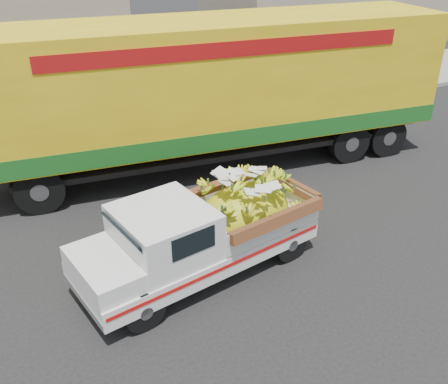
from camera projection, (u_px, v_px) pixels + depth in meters
ground at (276, 243)px, 10.23m from camera, size 100.00×100.00×0.00m
curb at (160, 136)px, 15.15m from camera, size 60.00×0.25×0.15m
sidewalk at (137, 116)px, 16.79m from camera, size 60.00×4.00×0.14m
pickup_truck at (214, 227)px, 9.17m from camera, size 4.70×2.30×1.58m
semi_trailer at (216, 88)px, 12.55m from camera, size 12.06×4.13×3.80m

